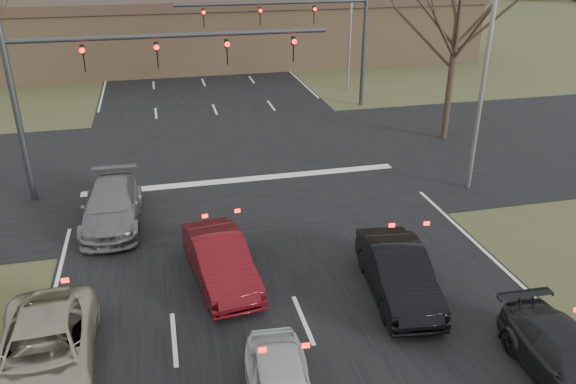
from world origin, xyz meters
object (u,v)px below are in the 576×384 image
streetlight_right_far (349,4)px  car_black_hatch (398,273)px  building (218,29)px  mast_arm_far (319,23)px  car_silver_suv (45,352)px  mast_arm_near (102,69)px  car_charcoal_sedan (571,362)px  car_grey_ahead (112,206)px  streetlight_right_near (483,54)px  car_red_ahead (220,260)px

streetlight_right_far → car_black_hatch: (-6.32, -23.42, -4.85)m
building → mast_arm_far: size_ratio=3.81×
mast_arm_far → car_black_hatch: size_ratio=2.48×
mast_arm_far → car_silver_suv: mast_arm_far is taller
mast_arm_far → car_silver_suv: 24.58m
car_silver_suv → car_black_hatch: 9.57m
mast_arm_near → car_charcoal_sedan: mast_arm_near is taller
car_silver_suv → car_grey_ahead: (1.18, 7.78, 0.03)m
car_charcoal_sedan → streetlight_right_near: bearing=74.7°
streetlight_right_near → car_grey_ahead: (-14.14, 0.17, -4.87)m
streetlight_right_far → car_black_hatch: streetlight_right_far is taller
mast_arm_far → building: bearing=105.6°
car_charcoal_sedan → mast_arm_far: bearing=90.4°
streetlight_right_near → streetlight_right_far: size_ratio=1.00×
car_charcoal_sedan → car_silver_suv: bearing=167.5°
streetlight_right_far → car_silver_suv: bearing=-122.7°
mast_arm_far → streetlight_right_far: (3.14, 4.00, 0.57)m
building → car_red_ahead: bearing=-96.9°
car_grey_ahead → car_red_ahead: 5.78m
streetlight_right_near → streetlight_right_far: 17.01m
building → mast_arm_near: (-7.23, -25.00, 2.41)m
mast_arm_near → streetlight_right_far: (14.55, 14.00, 0.51)m
mast_arm_far → car_grey_ahead: mast_arm_far is taller
streetlight_right_near → car_black_hatch: 9.93m
car_red_ahead → mast_arm_far: bearing=57.8°
streetlight_right_near → building: bearing=103.7°
car_silver_suv → streetlight_right_far: bearing=55.2°
mast_arm_near → streetlight_right_near: streetlight_right_near is taller
car_black_hatch → car_grey_ahead: 10.61m
mast_arm_near → streetlight_right_near: 14.38m
mast_arm_near → streetlight_right_far: streetlight_right_far is taller
mast_arm_near → mast_arm_far: (11.41, 10.00, -0.06)m
car_grey_ahead → car_red_ahead: car_red_ahead is taller
car_silver_suv → car_charcoal_sedan: bearing=-16.7°
car_charcoal_sedan → car_grey_ahead: bearing=136.8°
mast_arm_near → car_grey_ahead: mast_arm_near is taller
car_silver_suv → car_red_ahead: car_red_ahead is taller
car_silver_suv → car_black_hatch: size_ratio=1.10×
car_silver_suv → car_red_ahead: (4.55, 3.08, 0.04)m
mast_arm_far → car_black_hatch: bearing=-99.3°
mast_arm_far → streetlight_right_far: size_ratio=1.11×
streetlight_right_far → car_charcoal_sedan: 28.44m
car_charcoal_sedan → building: bearing=97.3°
car_silver_suv → car_black_hatch: bearing=5.1°
streetlight_right_near → car_grey_ahead: bearing=179.3°
building → streetlight_right_near: streetlight_right_near is taller
car_grey_ahead → car_red_ahead: size_ratio=1.12×
mast_arm_near → car_red_ahead: size_ratio=2.75×
car_black_hatch → building: bearing=98.7°
car_charcoal_sedan → car_red_ahead: (-7.39, 6.21, 0.10)m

